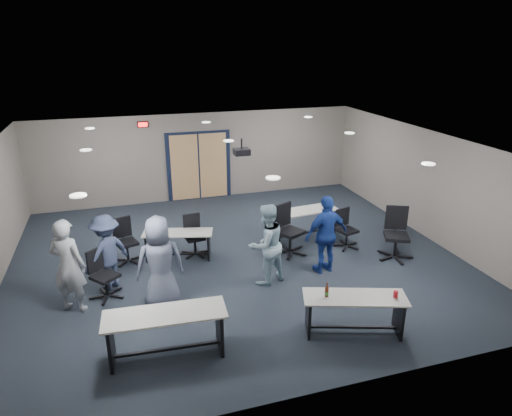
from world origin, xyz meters
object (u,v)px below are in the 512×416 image
object	(u,v)px
table_front_left	(166,327)
person_back	(107,252)
table_back_right	(303,219)
person_gray	(68,266)
chair_loose_left	(105,275)
person_lightblue	(266,244)
chair_back_d	(347,229)
chair_back_c	(290,230)
table_front_right	(354,307)
chair_back_b	(195,236)
person_plaid	(160,263)
table_back_left	(178,240)
chair_loose_right	(397,234)
chair_back_a	(126,241)
person_navy	(326,235)

from	to	relation	value
table_front_left	person_back	size ratio (longest dim) A/B	1.24
table_back_right	person_gray	world-z (taller)	person_gray
chair_loose_left	person_lightblue	world-z (taller)	person_lightblue
chair_back_d	chair_back_c	bearing A→B (deg)	162.11
table_front_right	chair_back_b	xyz separation A→B (m)	(-2.08, 3.83, -0.01)
table_front_left	person_lightblue	bearing A→B (deg)	42.04
person_plaid	person_gray	bearing A→B (deg)	-17.53
chair_loose_left	person_lightblue	bearing A→B (deg)	-45.61
table_back_left	person_lightblue	xyz separation A→B (m)	(1.58, -1.67, 0.42)
chair_loose_right	person_lightblue	distance (m)	3.22
table_front_right	chair_back_a	distance (m)	5.34
chair_back_d	person_plaid	size ratio (longest dim) A/B	0.52
person_plaid	table_front_left	bearing A→B (deg)	82.93
chair_back_b	person_navy	distance (m)	3.08
table_front_left	person_back	world-z (taller)	person_back
chair_back_d	chair_loose_left	world-z (taller)	chair_loose_left
person_gray	table_front_left	bearing A→B (deg)	157.32
person_plaid	person_lightblue	bearing A→B (deg)	-175.19
table_front_left	chair_back_b	size ratio (longest dim) A/B	2.03
chair_loose_right	chair_back_c	bearing A→B (deg)	-178.63
table_back_right	chair_loose_left	size ratio (longest dim) A/B	1.84
chair_back_a	person_gray	distance (m)	2.07
chair_back_a	person_back	size ratio (longest dim) A/B	0.65
person_lightblue	chair_back_b	bearing A→B (deg)	-76.31
chair_back_a	chair_back_c	world-z (taller)	chair_back_c
table_back_right	chair_back_b	world-z (taller)	chair_back_b
chair_back_b	person_plaid	world-z (taller)	person_plaid
chair_loose_left	person_plaid	size ratio (longest dim) A/B	0.55
chair_back_a	person_gray	bearing A→B (deg)	-139.17
chair_back_d	person_back	bearing A→B (deg)	168.43
chair_back_d	chair_loose_left	size ratio (longest dim) A/B	0.95
table_front_left	person_lightblue	distance (m)	2.90
table_back_right	chair_loose_left	xyz separation A→B (m)	(-4.83, -1.57, 0.00)
table_front_left	person_navy	world-z (taller)	person_navy
chair_loose_left	person_gray	distance (m)	0.77
person_plaid	person_navy	bearing A→B (deg)	-177.32
chair_back_c	chair_loose_right	xyz separation A→B (m)	(2.23, -0.96, 0.00)
person_plaid	chair_loose_left	bearing A→B (deg)	-36.83
chair_back_a	person_lightblue	bearing A→B (deg)	-51.56
chair_back_b	person_navy	bearing A→B (deg)	-38.94
chair_back_d	table_front_left	bearing A→B (deg)	-163.54
table_back_right	person_lightblue	size ratio (longest dim) A/B	1.07
table_back_right	person_lightblue	xyz separation A→B (m)	(-1.63, -1.92, 0.37)
table_back_left	person_navy	world-z (taller)	person_navy
table_back_right	chair_back_b	xyz separation A→B (m)	(-2.83, -0.21, -0.01)
table_front_left	chair_back_d	size ratio (longest dim) A/B	2.05
chair_loose_left	person_plaid	xyz separation A→B (m)	(1.02, -0.67, 0.42)
table_back_left	table_back_right	size ratio (longest dim) A/B	0.90
chair_back_d	person_gray	xyz separation A→B (m)	(-6.20, -0.95, 0.44)
chair_back_a	person_gray	xyz separation A→B (m)	(-1.05, -1.74, 0.41)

